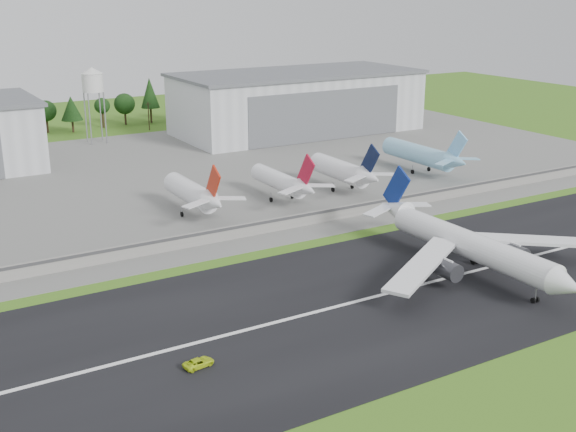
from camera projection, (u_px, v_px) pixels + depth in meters
ground at (411, 315)px, 134.59m from camera, size 600.00×600.00×0.00m
runway at (379, 296)px, 142.78m from camera, size 320.00×60.00×0.10m
runway_centerline at (379, 296)px, 142.77m from camera, size 220.00×1.00×0.02m
apron at (171, 177)px, 233.12m from camera, size 320.00×150.00×0.10m
blast_fence at (268, 226)px, 179.20m from camera, size 240.00×0.61×3.50m
hangar_east at (297, 102)px, 302.52m from camera, size 102.00×47.00×25.20m
water_tower at (92, 80)px, 276.69m from camera, size 8.40×8.40×29.40m
utility_poles at (99, 135)px, 298.84m from camera, size 230.00×3.00×12.00m
treeline at (89, 129)px, 311.16m from camera, size 320.00×16.00×22.00m
main_airliner at (472, 252)px, 152.70m from camera, size 57.28×59.06×18.17m
ground_vehicle at (199, 363)px, 115.82m from camera, size 5.48×3.12×1.44m
parked_jet_red_a at (195, 194)px, 190.70m from camera, size 7.36×31.29×16.73m
parked_jet_red_b at (284, 182)px, 203.92m from camera, size 7.36×31.29×16.36m
parked_jet_navy at (346, 171)px, 214.11m from camera, size 7.36×31.29×16.82m
parked_jet_skyblue at (424, 155)px, 235.04m from camera, size 7.36×37.29×16.86m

